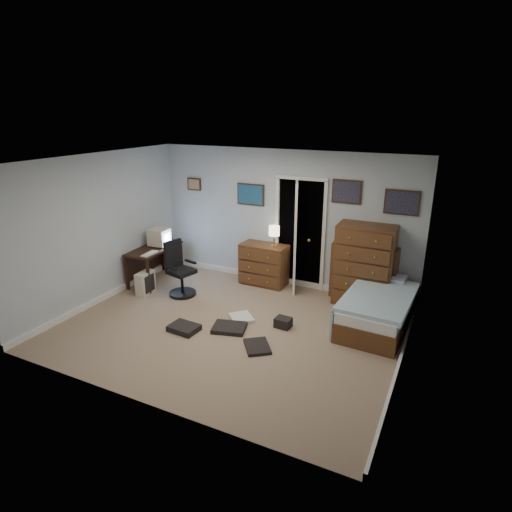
{
  "coord_description": "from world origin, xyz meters",
  "views": [
    {
      "loc": [
        2.9,
        -5.08,
        3.18
      ],
      "look_at": [
        0.28,
        0.3,
        1.1
      ],
      "focal_mm": 30.0,
      "sensor_mm": 36.0,
      "label": 1
    }
  ],
  "objects_px": {
    "low_dresser": "(264,264)",
    "tall_dresser": "(364,265)",
    "office_chair": "(180,274)",
    "computer_desk": "(151,255)",
    "bed": "(378,308)"
  },
  "relations": [
    {
      "from": "low_dresser",
      "to": "bed",
      "type": "xyz_separation_m",
      "value": [
        2.26,
        -0.71,
        -0.12
      ]
    },
    {
      "from": "computer_desk",
      "to": "low_dresser",
      "type": "relative_size",
      "value": 1.38
    },
    {
      "from": "tall_dresser",
      "to": "low_dresser",
      "type": "bearing_deg",
      "value": 177.94
    },
    {
      "from": "office_chair",
      "to": "bed",
      "type": "relative_size",
      "value": 0.54
    },
    {
      "from": "office_chair",
      "to": "tall_dresser",
      "type": "xyz_separation_m",
      "value": [
        3.01,
        1.08,
        0.31
      ]
    },
    {
      "from": "computer_desk",
      "to": "office_chair",
      "type": "distance_m",
      "value": 0.93
    },
    {
      "from": "office_chair",
      "to": "low_dresser",
      "type": "bearing_deg",
      "value": 58.15
    },
    {
      "from": "low_dresser",
      "to": "computer_desk",
      "type": "bearing_deg",
      "value": -156.41
    },
    {
      "from": "tall_dresser",
      "to": "bed",
      "type": "relative_size",
      "value": 0.76
    },
    {
      "from": "office_chair",
      "to": "bed",
      "type": "height_order",
      "value": "office_chair"
    },
    {
      "from": "computer_desk",
      "to": "tall_dresser",
      "type": "height_order",
      "value": "tall_dresser"
    },
    {
      "from": "low_dresser",
      "to": "tall_dresser",
      "type": "xyz_separation_m",
      "value": [
        1.87,
        -0.02,
        0.3
      ]
    },
    {
      "from": "office_chair",
      "to": "low_dresser",
      "type": "xyz_separation_m",
      "value": [
        1.14,
        1.1,
        0.01
      ]
    },
    {
      "from": "bed",
      "to": "office_chair",
      "type": "bearing_deg",
      "value": -170.36
    },
    {
      "from": "tall_dresser",
      "to": "bed",
      "type": "xyz_separation_m",
      "value": [
        0.39,
        -0.68,
        -0.42
      ]
    }
  ]
}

